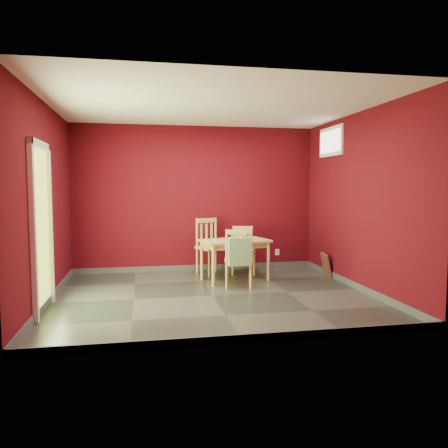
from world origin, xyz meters
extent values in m
plane|color=#2D342D|center=(0.00, 0.00, 0.00)|extent=(4.50, 4.50, 0.00)
plane|color=#4A070F|center=(0.00, 2.00, 1.35)|extent=(4.50, 0.00, 4.50)
plane|color=#4A070F|center=(0.00, -2.00, 1.35)|extent=(4.50, 0.00, 4.50)
plane|color=#4A070F|center=(-2.25, 0.00, 1.35)|extent=(0.00, 4.00, 4.00)
plane|color=#4A070F|center=(2.25, 0.00, 1.35)|extent=(0.00, 4.00, 4.00)
plane|color=white|center=(0.00, 0.00, 2.70)|extent=(4.50, 4.50, 0.00)
cube|color=#3F4244|center=(0.00, 1.99, 0.05)|extent=(4.50, 0.02, 0.10)
cube|color=#3F4244|center=(0.00, -1.99, 0.05)|extent=(4.50, 0.02, 0.10)
cube|color=#3F4244|center=(-2.24, 0.00, 0.05)|extent=(0.03, 4.00, 0.10)
cube|color=#3F4244|center=(2.24, 0.00, 0.05)|extent=(0.03, 4.00, 0.10)
cube|color=#B7D838|center=(-2.24, -0.40, 1.02)|extent=(0.02, 0.85, 2.05)
cube|color=white|center=(-2.21, -0.86, 1.06)|extent=(0.06, 0.08, 2.13)
cube|color=white|center=(-2.21, 0.06, 1.06)|extent=(0.06, 0.08, 2.13)
cube|color=white|center=(-2.21, -0.40, 2.09)|extent=(0.06, 1.01, 0.08)
cube|color=white|center=(2.23, 1.00, 2.35)|extent=(0.03, 0.90, 0.50)
cube|color=white|center=(2.21, 1.00, 2.35)|extent=(0.02, 0.76, 0.36)
cube|color=silver|center=(1.60, 1.99, 0.30)|extent=(0.08, 0.02, 0.12)
cube|color=tan|center=(0.53, 0.97, 0.67)|extent=(1.21, 0.86, 0.04)
cube|color=tan|center=(0.53, 0.97, 0.61)|extent=(1.08, 0.73, 0.09)
cylinder|color=tan|center=(0.11, 0.61, 0.33)|extent=(0.05, 0.05, 0.65)
cylinder|color=tan|center=(-0.01, 1.13, 0.33)|extent=(0.05, 0.05, 0.65)
cylinder|color=tan|center=(1.08, 0.82, 0.33)|extent=(0.05, 0.05, 0.65)
cylinder|color=tan|center=(0.96, 1.34, 0.33)|extent=(0.05, 0.05, 0.65)
cube|color=#AF4634|center=(0.53, 0.97, 0.69)|extent=(0.42, 0.65, 0.01)
cube|color=#AF4634|center=(0.53, 0.67, 0.54)|extent=(0.29, 0.07, 0.30)
cube|color=tan|center=(0.24, 1.54, 0.48)|extent=(0.62, 0.62, 0.04)
cylinder|color=tan|center=(0.14, 1.28, 0.23)|extent=(0.04, 0.04, 0.46)
cylinder|color=tan|center=(-0.02, 1.65, 0.23)|extent=(0.04, 0.04, 0.46)
cylinder|color=tan|center=(0.51, 1.44, 0.23)|extent=(0.04, 0.04, 0.46)
cylinder|color=tan|center=(0.35, 1.81, 0.23)|extent=(0.04, 0.04, 0.46)
cylinder|color=tan|center=(-0.02, 1.65, 0.76)|extent=(0.04, 0.04, 0.50)
cylinder|color=tan|center=(0.35, 1.81, 0.76)|extent=(0.04, 0.04, 0.50)
cube|color=tan|center=(0.16, 1.73, 0.96)|extent=(0.40, 0.21, 0.08)
cube|color=tan|center=(0.06, 1.68, 0.71)|extent=(0.04, 0.04, 0.39)
cube|color=tan|center=(0.16, 1.73, 0.71)|extent=(0.04, 0.04, 0.39)
cube|color=tan|center=(0.26, 1.77, 0.71)|extent=(0.04, 0.04, 0.39)
cube|color=tan|center=(0.79, 1.53, 0.41)|extent=(0.49, 0.49, 0.04)
cylinder|color=tan|center=(0.59, 1.41, 0.19)|extent=(0.03, 0.03, 0.39)
cylinder|color=tan|center=(0.67, 1.74, 0.19)|extent=(0.03, 0.03, 0.39)
cylinder|color=tan|center=(0.92, 1.33, 0.19)|extent=(0.03, 0.03, 0.39)
cylinder|color=tan|center=(1.00, 1.66, 0.19)|extent=(0.03, 0.03, 0.39)
cylinder|color=tan|center=(0.67, 1.74, 0.64)|extent=(0.03, 0.03, 0.43)
cylinder|color=tan|center=(1.00, 1.66, 0.64)|extent=(0.03, 0.03, 0.43)
cube|color=tan|center=(0.84, 1.70, 0.81)|extent=(0.36, 0.12, 0.07)
cube|color=tan|center=(0.75, 1.72, 0.60)|extent=(0.04, 0.03, 0.33)
cube|color=tan|center=(0.84, 1.70, 0.60)|extent=(0.04, 0.03, 0.33)
cube|color=tan|center=(0.93, 1.67, 0.60)|extent=(0.04, 0.03, 0.33)
cube|color=tan|center=(0.49, 0.49, 0.44)|extent=(0.52, 0.52, 0.04)
cylinder|color=tan|center=(0.72, 0.63, 0.21)|extent=(0.04, 0.04, 0.42)
cylinder|color=tan|center=(0.63, 0.27, 0.21)|extent=(0.04, 0.04, 0.42)
cylinder|color=tan|center=(0.35, 0.71, 0.21)|extent=(0.04, 0.04, 0.42)
cylinder|color=tan|center=(0.27, 0.35, 0.21)|extent=(0.04, 0.04, 0.42)
cylinder|color=tan|center=(0.63, 0.27, 0.69)|extent=(0.04, 0.04, 0.46)
cylinder|color=tan|center=(0.27, 0.35, 0.69)|extent=(0.04, 0.04, 0.46)
cube|color=tan|center=(0.45, 0.31, 0.89)|extent=(0.39, 0.12, 0.07)
cube|color=tan|center=(0.55, 0.28, 0.65)|extent=(0.04, 0.03, 0.36)
cube|color=tan|center=(0.45, 0.31, 0.65)|extent=(0.04, 0.03, 0.36)
cube|color=tan|center=(0.35, 0.33, 0.65)|extent=(0.04, 0.03, 0.36)
cube|color=#7BA86C|center=(0.45, 0.23, 0.60)|extent=(0.35, 0.11, 0.42)
cylinder|color=#7BA86C|center=(0.35, 0.29, 0.87)|extent=(0.02, 0.18, 0.02)
cylinder|color=#7BA86C|center=(0.55, 0.29, 0.87)|extent=(0.02, 0.18, 0.02)
cube|color=brown|center=(2.19, 1.02, 0.20)|extent=(0.20, 0.41, 0.40)
cube|color=black|center=(2.19, 1.02, 0.20)|extent=(0.13, 0.29, 0.28)
camera|label=1|loc=(-0.99, -6.13, 1.56)|focal=35.00mm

